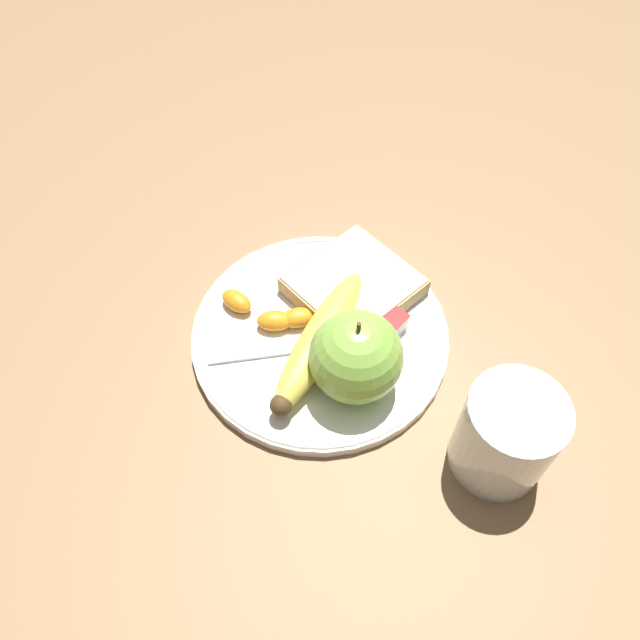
{
  "coord_description": "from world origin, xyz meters",
  "views": [
    {
      "loc": [
        0.25,
        0.23,
        0.51
      ],
      "look_at": [
        0.0,
        0.0,
        0.03
      ],
      "focal_mm": 35.0,
      "sensor_mm": 36.0,
      "label": 1
    }
  ],
  "objects_px": {
    "juice_glass": "(505,437)",
    "jam_packet": "(383,325)",
    "apple": "(356,357)",
    "bread_slice": "(354,286)",
    "plate": "(320,334)",
    "fork": "(322,344)",
    "banana": "(320,340)"
  },
  "relations": [
    {
      "from": "fork",
      "to": "plate",
      "type": "bearing_deg",
      "value": 86.96
    },
    {
      "from": "plate",
      "to": "jam_packet",
      "type": "xyz_separation_m",
      "value": [
        -0.04,
        0.04,
        0.01
      ]
    },
    {
      "from": "banana",
      "to": "fork",
      "type": "height_order",
      "value": "banana"
    },
    {
      "from": "apple",
      "to": "jam_packet",
      "type": "relative_size",
      "value": 2.25
    },
    {
      "from": "banana",
      "to": "bread_slice",
      "type": "xyz_separation_m",
      "value": [
        -0.07,
        -0.02,
        -0.01
      ]
    },
    {
      "from": "plate",
      "to": "jam_packet",
      "type": "height_order",
      "value": "jam_packet"
    },
    {
      "from": "fork",
      "to": "jam_packet",
      "type": "xyz_separation_m",
      "value": [
        -0.05,
        0.03,
        0.01
      ]
    },
    {
      "from": "jam_packet",
      "to": "banana",
      "type": "bearing_deg",
      "value": -27.45
    },
    {
      "from": "plate",
      "to": "fork",
      "type": "bearing_deg",
      "value": 48.42
    },
    {
      "from": "juice_glass",
      "to": "jam_packet",
      "type": "relative_size",
      "value": 2.28
    },
    {
      "from": "apple",
      "to": "plate",
      "type": "bearing_deg",
      "value": -107.27
    },
    {
      "from": "juice_glass",
      "to": "fork",
      "type": "relative_size",
      "value": 0.6
    },
    {
      "from": "banana",
      "to": "bread_slice",
      "type": "height_order",
      "value": "banana"
    },
    {
      "from": "banana",
      "to": "bread_slice",
      "type": "relative_size",
      "value": 1.44
    },
    {
      "from": "fork",
      "to": "bread_slice",
      "type": "bearing_deg",
      "value": 54.65
    },
    {
      "from": "fork",
      "to": "jam_packet",
      "type": "height_order",
      "value": "jam_packet"
    },
    {
      "from": "juice_glass",
      "to": "banana",
      "type": "height_order",
      "value": "juice_glass"
    },
    {
      "from": "apple",
      "to": "fork",
      "type": "distance_m",
      "value": 0.06
    },
    {
      "from": "bread_slice",
      "to": "juice_glass",
      "type": "bearing_deg",
      "value": 76.83
    },
    {
      "from": "juice_glass",
      "to": "jam_packet",
      "type": "height_order",
      "value": "juice_glass"
    },
    {
      "from": "plate",
      "to": "jam_packet",
      "type": "relative_size",
      "value": 6.1
    },
    {
      "from": "apple",
      "to": "juice_glass",
      "type": "bearing_deg",
      "value": 102.18
    },
    {
      "from": "banana",
      "to": "jam_packet",
      "type": "bearing_deg",
      "value": 152.55
    },
    {
      "from": "juice_glass",
      "to": "apple",
      "type": "height_order",
      "value": "apple"
    },
    {
      "from": "fork",
      "to": "jam_packet",
      "type": "distance_m",
      "value": 0.06
    },
    {
      "from": "juice_glass",
      "to": "bread_slice",
      "type": "relative_size",
      "value": 0.78
    },
    {
      "from": "bread_slice",
      "to": "apple",
      "type": "bearing_deg",
      "value": 41.35
    },
    {
      "from": "plate",
      "to": "banana",
      "type": "height_order",
      "value": "banana"
    },
    {
      "from": "juice_glass",
      "to": "bread_slice",
      "type": "bearing_deg",
      "value": -103.17
    },
    {
      "from": "jam_packet",
      "to": "apple",
      "type": "bearing_deg",
      "value": 15.05
    },
    {
      "from": "plate",
      "to": "apple",
      "type": "bearing_deg",
      "value": 72.73
    },
    {
      "from": "plate",
      "to": "banana",
      "type": "relative_size",
      "value": 1.45
    }
  ]
}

